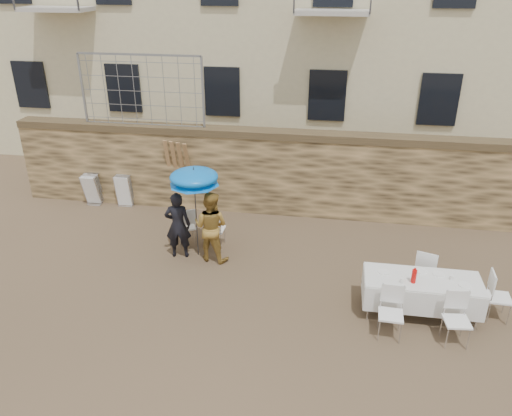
% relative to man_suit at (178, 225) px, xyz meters
% --- Properties ---
extents(ground, '(80.00, 80.00, 0.00)m').
position_rel_man_suit_xyz_m(ground, '(1.37, -2.34, -0.78)').
color(ground, brown).
rests_on(ground, ground).
extents(stone_wall, '(13.00, 0.50, 2.20)m').
position_rel_man_suit_xyz_m(stone_wall, '(1.37, 2.66, 0.32)').
color(stone_wall, olive).
rests_on(stone_wall, ground).
extents(chain_link_fence, '(3.20, 0.06, 1.80)m').
position_rel_man_suit_xyz_m(chain_link_fence, '(-1.63, 2.66, 2.32)').
color(chain_link_fence, gray).
rests_on(chain_link_fence, stone_wall).
extents(man_suit, '(0.62, 0.46, 1.56)m').
position_rel_man_suit_xyz_m(man_suit, '(0.00, 0.00, 0.00)').
color(man_suit, black).
rests_on(man_suit, ground).
extents(woman_dress, '(0.89, 0.75, 1.62)m').
position_rel_man_suit_xyz_m(woman_dress, '(0.75, 0.00, 0.03)').
color(woman_dress, gold).
rests_on(woman_dress, ground).
extents(umbrella, '(1.08, 1.08, 1.96)m').
position_rel_man_suit_xyz_m(umbrella, '(0.40, 0.10, 1.07)').
color(umbrella, '#3F3F44').
rests_on(umbrella, ground).
extents(couple_chair_left, '(0.65, 0.65, 0.96)m').
position_rel_man_suit_xyz_m(couple_chair_left, '(0.00, 0.55, -0.30)').
color(couple_chair_left, white).
rests_on(couple_chair_left, ground).
extents(couple_chair_right, '(0.50, 0.50, 0.96)m').
position_rel_man_suit_xyz_m(couple_chair_right, '(0.70, 0.55, -0.30)').
color(couple_chair_right, white).
rests_on(couple_chair_right, ground).
extents(banquet_table, '(2.10, 0.85, 0.78)m').
position_rel_man_suit_xyz_m(banquet_table, '(5.07, -1.31, -0.05)').
color(banquet_table, silver).
rests_on(banquet_table, ground).
extents(soda_bottle, '(0.09, 0.09, 0.26)m').
position_rel_man_suit_xyz_m(soda_bottle, '(4.87, -1.46, 0.13)').
color(soda_bottle, red).
rests_on(soda_bottle, banquet_table).
extents(table_chair_front_left, '(0.50, 0.50, 0.96)m').
position_rel_man_suit_xyz_m(table_chair_front_left, '(4.47, -2.06, -0.30)').
color(table_chair_front_left, white).
rests_on(table_chair_front_left, ground).
extents(table_chair_front_right, '(0.53, 0.53, 0.96)m').
position_rel_man_suit_xyz_m(table_chair_front_right, '(5.57, -2.06, -0.30)').
color(table_chair_front_right, white).
rests_on(table_chair_front_right, ground).
extents(table_chair_back, '(0.61, 0.61, 0.96)m').
position_rel_man_suit_xyz_m(table_chair_back, '(5.27, -0.51, -0.30)').
color(table_chair_back, white).
rests_on(table_chair_back, ground).
extents(table_chair_side, '(0.50, 0.50, 0.96)m').
position_rel_man_suit_xyz_m(table_chair_side, '(6.47, -1.21, -0.30)').
color(table_chair_side, white).
rests_on(table_chair_side, ground).
extents(chair_stack_left, '(0.46, 0.40, 0.92)m').
position_rel_man_suit_xyz_m(chair_stack_left, '(-3.17, 2.41, -0.32)').
color(chair_stack_left, white).
rests_on(chair_stack_left, ground).
extents(chair_stack_right, '(0.46, 0.32, 0.92)m').
position_rel_man_suit_xyz_m(chair_stack_right, '(-2.27, 2.41, -0.32)').
color(chair_stack_right, white).
rests_on(chair_stack_right, ground).
extents(wood_planks, '(0.70, 0.20, 2.00)m').
position_rel_man_suit_xyz_m(wood_planks, '(-0.67, 2.48, 0.22)').
color(wood_planks, '#A37749').
rests_on(wood_planks, ground).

